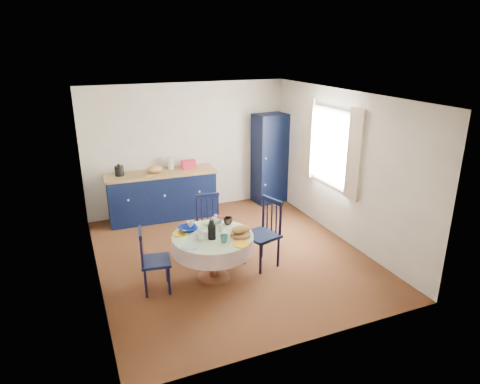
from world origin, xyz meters
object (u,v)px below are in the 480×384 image
object	(u,v)px
chair_far	(210,224)
mug_d	(191,224)
chair_right	(264,233)
cobalt_bowl	(188,229)
mug_b	(224,239)
chair_left	(153,260)
pantry_cabinet	(270,159)
kitchen_counter	(162,194)
dining_table	(214,243)
mug_a	(201,236)
mug_c	(228,221)

from	to	relation	value
chair_far	mug_d	xyz separation A→B (m)	(-0.43, -0.44, 0.25)
chair_far	chair_right	world-z (taller)	chair_right
chair_right	cobalt_bowl	bearing A→B (deg)	-114.06
mug_b	cobalt_bowl	xyz separation A→B (m)	(-0.35, 0.53, -0.02)
chair_left	mug_d	distance (m)	0.77
pantry_cabinet	chair_right	world-z (taller)	pantry_cabinet
mug_d	cobalt_bowl	bearing A→B (deg)	-123.48
kitchen_counter	mug_d	size ratio (longest dim) A/B	20.30
dining_table	mug_a	distance (m)	0.26
kitchen_counter	chair_right	world-z (taller)	kitchen_counter
dining_table	mug_d	bearing A→B (deg)	119.89
kitchen_counter	mug_a	distance (m)	2.58
pantry_cabinet	mug_b	size ratio (longest dim) A/B	16.88
kitchen_counter	cobalt_bowl	bearing A→B (deg)	-90.73
chair_right	mug_c	xyz separation A→B (m)	(-0.50, 0.17, 0.21)
chair_left	mug_b	world-z (taller)	chair_left
mug_a	mug_b	distance (m)	0.33
chair_far	mug_a	bearing A→B (deg)	-109.59
chair_right	mug_a	distance (m)	1.06
pantry_cabinet	chair_left	size ratio (longest dim) A/B	2.04
mug_c	dining_table	bearing A→B (deg)	-139.47
kitchen_counter	mug_b	size ratio (longest dim) A/B	18.90
mug_b	chair_right	bearing A→B (deg)	25.41
mug_c	cobalt_bowl	bearing A→B (deg)	-179.56
mug_d	kitchen_counter	bearing A→B (deg)	88.51
mug_a	chair_left	bearing A→B (deg)	172.69
chair_left	mug_d	world-z (taller)	chair_left
mug_d	mug_c	bearing A→B (deg)	-10.17
kitchen_counter	mug_d	world-z (taller)	kitchen_counter
kitchen_counter	mug_a	xyz separation A→B (m)	(-0.04, -2.57, 0.26)
kitchen_counter	dining_table	xyz separation A→B (m)	(0.16, -2.52, 0.10)
kitchen_counter	chair_far	distance (m)	1.75
mug_c	chair_left	bearing A→B (deg)	-168.42
mug_b	mug_c	distance (m)	0.59
dining_table	mug_d	distance (m)	0.46
chair_right	mug_a	world-z (taller)	chair_right
chair_right	mug_b	bearing A→B (deg)	-80.39
mug_b	cobalt_bowl	distance (m)	0.63
mug_c	pantry_cabinet	bearing A→B (deg)	51.60
kitchen_counter	dining_table	size ratio (longest dim) A/B	1.83
dining_table	mug_a	xyz separation A→B (m)	(-0.20, -0.05, 0.16)
pantry_cabinet	mug_c	bearing A→B (deg)	-134.35
mug_a	kitchen_counter	bearing A→B (deg)	89.16
mug_a	dining_table	bearing A→B (deg)	13.54
chair_left	chair_far	world-z (taller)	chair_far
mug_a	mug_d	distance (m)	0.42
pantry_cabinet	mug_c	xyz separation A→B (m)	(-1.81, -2.28, -0.19)
chair_right	cobalt_bowl	world-z (taller)	chair_right
chair_far	dining_table	bearing A→B (deg)	-98.82
chair_far	mug_c	size ratio (longest dim) A/B	7.03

